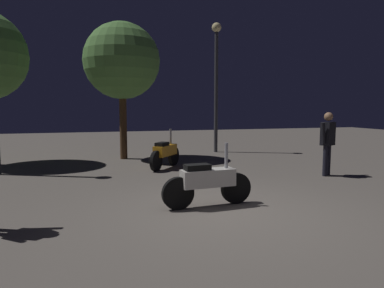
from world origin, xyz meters
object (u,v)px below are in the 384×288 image
motorcycle_orange_parked_left (165,153)px  streetlamp_far (216,71)px  motorcycle_white_foreground (208,182)px  person_rider_beside (328,138)px

motorcycle_orange_parked_left → streetlamp_far: 4.80m
motorcycle_white_foreground → streetlamp_far: (2.70, 6.96, 2.70)m
streetlamp_far → motorcycle_white_foreground: bearing=-111.2°
motorcycle_white_foreground → person_rider_beside: 4.20m
motorcycle_orange_parked_left → streetlamp_far: bearing=-2.5°
streetlamp_far → person_rider_beside: bearing=-78.3°
motorcycle_white_foreground → streetlamp_far: streetlamp_far is taller
motorcycle_orange_parked_left → person_rider_beside: (3.72, -2.24, 0.52)m
motorcycle_orange_parked_left → person_rider_beside: bearing=-82.2°
motorcycle_white_foreground → motorcycle_orange_parked_left: same height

